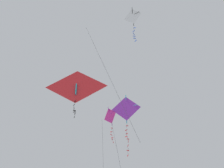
# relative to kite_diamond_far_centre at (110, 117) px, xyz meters

# --- Properties ---
(kite_diamond_far_centre) EXTENTS (1.90, 1.11, 6.58)m
(kite_diamond_far_centre) POSITION_rel_kite_diamond_far_centre_xyz_m (0.00, 0.00, 0.00)
(kite_diamond_far_centre) COLOR #DB2D93
(kite_diamond_mid_left) EXTENTS (3.70, 4.37, 8.85)m
(kite_diamond_mid_left) POSITION_rel_kite_diamond_far_centre_xyz_m (-8.63, 1.98, 1.06)
(kite_diamond_mid_left) COLOR white
(kite_diamond_near_right) EXTENTS (1.91, 1.95, 7.41)m
(kite_diamond_near_right) POSITION_rel_kite_diamond_far_centre_xyz_m (-2.93, -0.09, -1.62)
(kite_diamond_near_right) COLOR purple
(kite_delta_upper_right) EXTENTS (1.60, 2.81, 3.53)m
(kite_delta_upper_right) POSITION_rel_kite_diamond_far_centre_xyz_m (-4.60, 4.31, -2.80)
(kite_delta_upper_right) COLOR red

